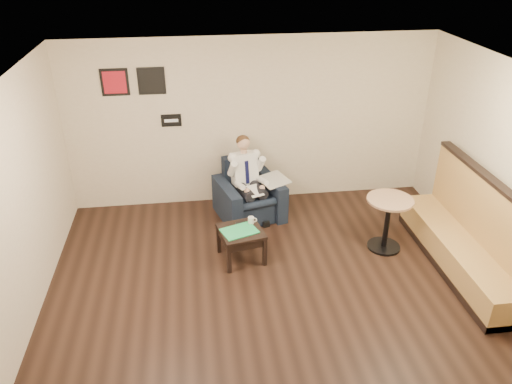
{
  "coord_description": "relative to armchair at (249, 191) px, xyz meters",
  "views": [
    {
      "loc": [
        -0.97,
        -4.72,
        4.22
      ],
      "look_at": [
        -0.17,
        1.2,
        1.06
      ],
      "focal_mm": 35.0,
      "sensor_mm": 36.0,
      "label": 1
    }
  ],
  "objects": [
    {
      "name": "green_folder",
      "position": [
        -0.29,
        -1.22,
        0.02
      ],
      "size": [
        0.57,
        0.48,
        0.01
      ],
      "primitive_type": "cube",
      "rotation": [
        0.0,
        0.0,
        0.35
      ],
      "color": "#25BD67",
      "rests_on": "side_table"
    },
    {
      "name": "newspaper",
      "position": [
        0.4,
        0.01,
        0.17
      ],
      "size": [
        0.54,
        0.61,
        0.01
      ],
      "primitive_type": "cube",
      "rotation": [
        0.0,
        0.0,
        0.32
      ],
      "color": "silver",
      "rests_on": "armchair"
    },
    {
      "name": "coffee_mug",
      "position": [
        -0.1,
        -1.03,
        0.07
      ],
      "size": [
        0.1,
        0.1,
        0.1
      ],
      "primitive_type": "cylinder",
      "rotation": [
        0.0,
        0.0,
        0.21
      ],
      "color": "white",
      "rests_on": "side_table"
    },
    {
      "name": "art_print_right",
      "position": [
        -1.43,
        0.61,
        1.69
      ],
      "size": [
        0.42,
        0.03,
        0.42
      ],
      "primitive_type": "cube",
      "color": "black",
      "rests_on": "wall_back"
    },
    {
      "name": "cafe_table",
      "position": [
        1.87,
        -1.2,
        -0.05
      ],
      "size": [
        0.77,
        0.77,
        0.82
      ],
      "primitive_type": "cylinder",
      "rotation": [
        0.0,
        0.0,
        0.18
      ],
      "color": "#A67A5A",
      "rests_on": "ground"
    },
    {
      "name": "lap_papers",
      "position": [
        0.06,
        -0.21,
        0.11
      ],
      "size": [
        0.3,
        0.36,
        0.01
      ],
      "primitive_type": "cube",
      "rotation": [
        0.0,
        0.0,
        0.34
      ],
      "color": "white",
      "rests_on": "seated_man"
    },
    {
      "name": "wall_left",
      "position": [
        -2.88,
        -2.37,
        0.94
      ],
      "size": [
        0.02,
        6.0,
        2.8
      ],
      "primitive_type": "cube",
      "color": "beige",
      "rests_on": "ground"
    },
    {
      "name": "ceiling",
      "position": [
        0.12,
        -2.37,
        2.34
      ],
      "size": [
        6.0,
        6.0,
        0.02
      ],
      "primitive_type": "cube",
      "color": "white",
      "rests_on": "wall_back"
    },
    {
      "name": "banquette",
      "position": [
        2.71,
        -1.8,
        0.2
      ],
      "size": [
        0.62,
        2.61,
        1.34
      ],
      "primitive_type": "cube",
      "color": "#AF8243",
      "rests_on": "ground"
    },
    {
      "name": "side_table",
      "position": [
        -0.26,
        -1.19,
        -0.22
      ],
      "size": [
        0.69,
        0.69,
        0.48
      ],
      "primitive_type": "cube",
      "rotation": [
        0.0,
        0.0,
        0.21
      ],
      "color": "black",
      "rests_on": "ground"
    },
    {
      "name": "seated_man",
      "position": [
        0.03,
        -0.12,
        0.17
      ],
      "size": [
        0.83,
        1.04,
        1.27
      ],
      "primitive_type": null,
      "rotation": [
        0.0,
        0.0,
        0.27
      ],
      "color": "white",
      "rests_on": "armchair"
    },
    {
      "name": "smartphone",
      "position": [
        -0.25,
        -1.01,
        0.02
      ],
      "size": [
        0.15,
        0.08,
        0.01
      ],
      "primitive_type": "cube",
      "rotation": [
        0.0,
        0.0,
        0.03
      ],
      "color": "black",
      "rests_on": "side_table"
    },
    {
      "name": "armchair",
      "position": [
        0.0,
        0.0,
        0.0
      ],
      "size": [
        1.18,
        1.18,
        0.93
      ],
      "primitive_type": "cube",
      "rotation": [
        0.0,
        0.0,
        0.27
      ],
      "color": "black",
      "rests_on": "ground"
    },
    {
      "name": "ground",
      "position": [
        0.12,
        -2.37,
        -0.46
      ],
      "size": [
        6.0,
        6.0,
        0.0
      ],
      "primitive_type": "plane",
      "color": "black",
      "rests_on": "ground"
    },
    {
      "name": "wall_back",
      "position": [
        0.12,
        0.63,
        0.94
      ],
      "size": [
        6.0,
        0.02,
        2.8
      ],
      "primitive_type": "cube",
      "color": "beige",
      "rests_on": "ground"
    },
    {
      "name": "art_print_left",
      "position": [
        -1.98,
        0.61,
        1.69
      ],
      "size": [
        0.42,
        0.03,
        0.42
      ],
      "primitive_type": "cube",
      "color": "red",
      "rests_on": "wall_back"
    },
    {
      "name": "seating_sign",
      "position": [
        -1.18,
        0.61,
        1.04
      ],
      "size": [
        0.32,
        0.02,
        0.2
      ],
      "primitive_type": "cube",
      "color": "black",
      "rests_on": "wall_back"
    }
  ]
}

